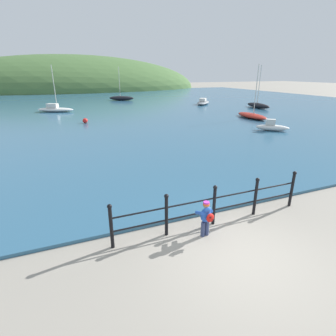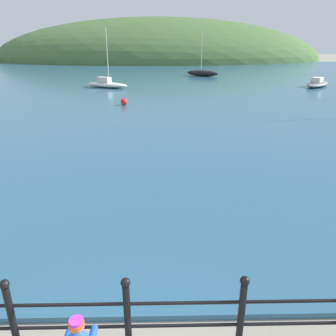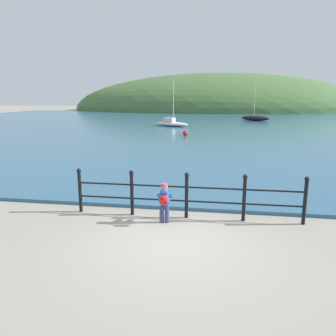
{
  "view_description": "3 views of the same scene",
  "coord_description": "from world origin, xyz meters",
  "px_view_note": "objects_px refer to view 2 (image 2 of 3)",
  "views": [
    {
      "loc": [
        -3.53,
        -4.08,
        4.12
      ],
      "look_at": [
        -0.08,
        4.43,
        0.75
      ],
      "focal_mm": 28.0,
      "sensor_mm": 36.0,
      "label": 1
    },
    {
      "loc": [
        0.58,
        -1.67,
        3.87
      ],
      "look_at": [
        0.75,
        6.34,
        0.73
      ],
      "focal_mm": 35.0,
      "sensor_mm": 36.0,
      "label": 2
    },
    {
      "loc": [
        0.92,
        -6.51,
        3.08
      ],
      "look_at": [
        -0.74,
        3.97,
        0.76
      ],
      "focal_mm": 35.0,
      "sensor_mm": 36.0,
      "label": 3
    }
  ],
  "objects_px": {
    "boat_red_dinghy": "(318,84)",
    "boat_blue_hull": "(203,73)",
    "boat_nearest_quay": "(107,84)",
    "mooring_buoy": "(124,102)"
  },
  "relations": [
    {
      "from": "boat_red_dinghy",
      "to": "boat_blue_hull",
      "type": "xyz_separation_m",
      "value": [
        -8.94,
        9.02,
        0.09
      ]
    },
    {
      "from": "boat_nearest_quay",
      "to": "boat_red_dinghy",
      "type": "bearing_deg",
      "value": 0.72
    },
    {
      "from": "boat_red_dinghy",
      "to": "boat_blue_hull",
      "type": "distance_m",
      "value": 12.7
    },
    {
      "from": "boat_red_dinghy",
      "to": "mooring_buoy",
      "type": "height_order",
      "value": "boat_red_dinghy"
    },
    {
      "from": "boat_blue_hull",
      "to": "boat_nearest_quay",
      "type": "distance_m",
      "value": 13.09
    },
    {
      "from": "boat_blue_hull",
      "to": "boat_red_dinghy",
      "type": "bearing_deg",
      "value": -45.25
    },
    {
      "from": "boat_red_dinghy",
      "to": "boat_blue_hull",
      "type": "height_order",
      "value": "boat_blue_hull"
    },
    {
      "from": "boat_red_dinghy",
      "to": "boat_blue_hull",
      "type": "relative_size",
      "value": 0.81
    },
    {
      "from": "boat_blue_hull",
      "to": "mooring_buoy",
      "type": "height_order",
      "value": "boat_blue_hull"
    },
    {
      "from": "boat_nearest_quay",
      "to": "mooring_buoy",
      "type": "distance_m",
      "value": 8.44
    }
  ]
}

